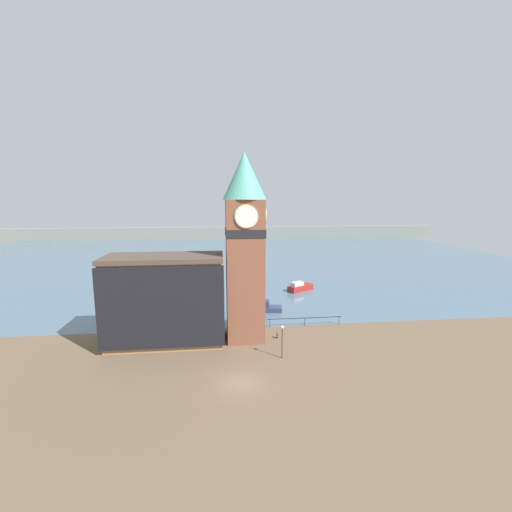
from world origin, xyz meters
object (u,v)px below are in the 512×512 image
at_px(boat_near, 267,307).
at_px(pier_building, 165,300).
at_px(mooring_bollard_near, 263,335).
at_px(boat_far, 300,287).
at_px(mooring_bollard_far, 278,335).
at_px(lamp_post, 282,335).
at_px(clock_tower, 245,243).

bearing_deg(boat_near, pier_building, -134.61).
bearing_deg(pier_building, mooring_bollard_near, -0.33).
xyz_separation_m(boat_far, mooring_bollard_far, (-7.64, -20.64, -0.26)).
relative_size(boat_far, mooring_bollard_far, 7.03).
distance_m(boat_far, lamp_post, 26.97).
distance_m(mooring_bollard_far, lamp_post, 5.46).
relative_size(boat_near, mooring_bollard_near, 5.53).
distance_m(mooring_bollard_near, lamp_post, 5.80).
bearing_deg(pier_building, mooring_bollard_far, -1.31).
height_order(boat_far, mooring_bollard_near, boat_far).
distance_m(boat_near, mooring_bollard_near, 10.02).
relative_size(boat_far, mooring_bollard_near, 6.68).
relative_size(mooring_bollard_far, lamp_post, 0.21).
bearing_deg(boat_near, clock_tower, -103.97).
bearing_deg(mooring_bollard_far, boat_far, 69.69).
height_order(boat_near, mooring_bollard_near, boat_near).
bearing_deg(boat_far, clock_tower, -152.40).
bearing_deg(mooring_bollard_far, clock_tower, 171.52).
bearing_deg(mooring_bollard_far, pier_building, 178.69).
bearing_deg(mooring_bollard_near, clock_tower, 170.54).
xyz_separation_m(mooring_bollard_far, lamp_post, (-0.44, -5.03, 2.09)).
distance_m(clock_tower, pier_building, 10.96).
relative_size(pier_building, boat_near, 3.10).
relative_size(pier_building, mooring_bollard_near, 17.12).
distance_m(pier_building, lamp_post, 13.69).
bearing_deg(lamp_post, boat_far, 72.54).
height_order(boat_near, lamp_post, lamp_post).
bearing_deg(clock_tower, boat_near, 67.86).
bearing_deg(boat_near, boat_far, 62.65).
bearing_deg(clock_tower, mooring_bollard_near, -9.46).
xyz_separation_m(pier_building, lamp_post, (12.35, -5.32, -2.57)).
xyz_separation_m(boat_near, lamp_post, (-0.53, -15.10, 1.91)).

